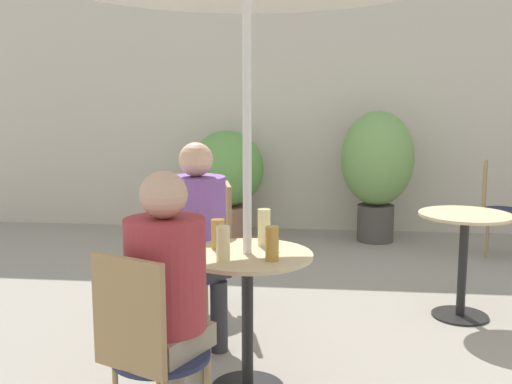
{
  "coord_description": "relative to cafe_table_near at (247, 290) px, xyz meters",
  "views": [
    {
      "loc": [
        0.23,
        -2.93,
        1.5
      ],
      "look_at": [
        -0.13,
        0.37,
        0.98
      ],
      "focal_mm": 42.0,
      "sensor_mm": 36.0,
      "label": 1
    }
  ],
  "objects": [
    {
      "name": "beer_glass_0",
      "position": [
        -0.16,
        0.08,
        0.27
      ],
      "size": [
        0.07,
        0.07,
        0.15
      ],
      "color": "#B28433",
      "rests_on": "cafe_table_near"
    },
    {
      "name": "beer_glass_1",
      "position": [
        -0.1,
        -0.16,
        0.28
      ],
      "size": [
        0.07,
        0.07,
        0.17
      ],
      "color": "beige",
      "rests_on": "cafe_table_near"
    },
    {
      "name": "storefront_wall",
      "position": [
        0.13,
        3.96,
        0.96
      ],
      "size": [
        10.0,
        0.06,
        3.0
      ],
      "color": "beige",
      "rests_on": "ground_plane"
    },
    {
      "name": "beer_glass_2",
      "position": [
        0.14,
        -0.13,
        0.28
      ],
      "size": [
        0.06,
        0.06,
        0.17
      ],
      "color": "#B28433",
      "rests_on": "cafe_table_near"
    },
    {
      "name": "bistro_chair_3",
      "position": [
        2.01,
        2.95,
        0.0
      ],
      "size": [
        0.45,
        0.43,
        0.91
      ],
      "rotation": [
        0.0,
        0.0,
        1.28
      ],
      "color": "#232847",
      "rests_on": "ground_plane"
    },
    {
      "name": "potted_plant_0",
      "position": [
        -0.66,
        3.49,
        0.13
      ],
      "size": [
        0.8,
        0.8,
        1.16
      ],
      "color": "#93664C",
      "rests_on": "ground_plane"
    },
    {
      "name": "seated_person_1",
      "position": [
        -0.26,
        -0.57,
        0.18
      ],
      "size": [
        0.39,
        0.41,
        1.22
      ],
      "rotation": [
        0.0,
        0.0,
        2.71
      ],
      "color": "gray",
      "rests_on": "ground_plane"
    },
    {
      "name": "seated_person_0",
      "position": [
        -0.36,
        0.51,
        0.2
      ],
      "size": [
        0.43,
        0.44,
        1.25
      ],
      "rotation": [
        0.0,
        0.0,
        0.61
      ],
      "color": "#2D2D33",
      "rests_on": "ground_plane"
    },
    {
      "name": "cafe_table_near",
      "position": [
        0.0,
        0.0,
        0.0
      ],
      "size": [
        0.66,
        0.66,
        0.73
      ],
      "color": "black",
      "rests_on": "ground_plane"
    },
    {
      "name": "cafe_table_far",
      "position": [
        1.34,
        1.21,
        -0.02
      ],
      "size": [
        0.62,
        0.62,
        0.73
      ],
      "color": "black",
      "rests_on": "ground_plane"
    },
    {
      "name": "bistro_chair_2",
      "position": [
        -0.38,
        1.2,
        0.0
      ],
      "size": [
        0.44,
        0.42,
        0.91
      ],
      "rotation": [
        0.0,
        0.0,
        4.95
      ],
      "color": "#232847",
      "rests_on": "ground_plane"
    },
    {
      "name": "potted_plant_1",
      "position": [
        0.95,
        3.43,
        0.28
      ],
      "size": [
        0.76,
        0.76,
        1.38
      ],
      "color": "#47423D",
      "rests_on": "ground_plane"
    },
    {
      "name": "beer_glass_3",
      "position": [
        0.07,
        0.17,
        0.29
      ],
      "size": [
        0.07,
        0.07,
        0.2
      ],
      "color": "beige",
      "rests_on": "cafe_table_near"
    },
    {
      "name": "bistro_chair_1",
      "position": [
        -0.32,
        -0.7,
        0.0
      ],
      "size": [
        0.45,
        0.46,
        0.91
      ],
      "rotation": [
        0.0,
        0.0,
        -3.57
      ],
      "color": "#232847",
      "rests_on": "ground_plane"
    },
    {
      "name": "bistro_chair_0",
      "position": [
        -0.45,
        0.63,
        0.0
      ],
      "size": [
        0.46,
        0.47,
        0.91
      ],
      "rotation": [
        0.0,
        0.0,
        0.61
      ],
      "color": "#232847",
      "rests_on": "ground_plane"
    }
  ]
}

